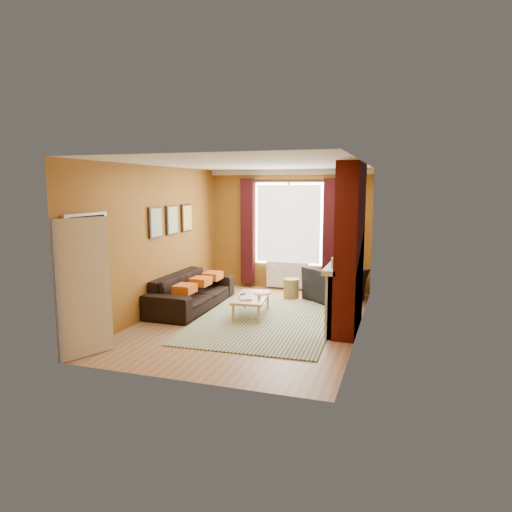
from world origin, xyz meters
name	(u,v)px	position (x,y,z in m)	size (l,w,h in m)	color
ground	(252,320)	(0.00, 0.00, 0.00)	(5.50, 5.50, 0.00)	brown
room_walls	(290,245)	(0.63, 0.28, 1.38)	(3.82, 5.54, 2.83)	brown
striped_rug	(265,321)	(0.25, -0.02, 0.01)	(2.50, 3.38, 0.02)	navy
sofa	(192,291)	(-1.42, 0.46, 0.34)	(2.35, 0.92, 0.69)	black
armchair	(335,284)	(1.22, 1.95, 0.36)	(1.10, 0.96, 0.71)	black
coffee_table	(251,298)	(-0.09, 0.26, 0.34)	(0.72, 1.21, 0.38)	tan
wicker_stool	(291,288)	(0.28, 1.90, 0.21)	(0.34, 0.34, 0.42)	olive
floor_lamp	(354,233)	(1.55, 2.33, 1.41)	(0.32, 0.32, 1.79)	black
book_a	(240,299)	(-0.22, -0.03, 0.39)	(0.20, 0.27, 0.03)	#999999
book_b	(259,292)	(-0.03, 0.57, 0.39)	(0.21, 0.29, 0.02)	#999999
mug	(259,297)	(0.11, 0.10, 0.43)	(0.09, 0.09, 0.09)	#999999
tv_remote	(243,294)	(-0.29, 0.34, 0.39)	(0.07, 0.16, 0.02)	#252528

